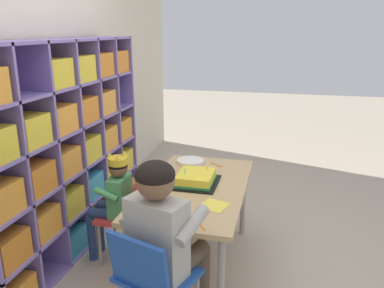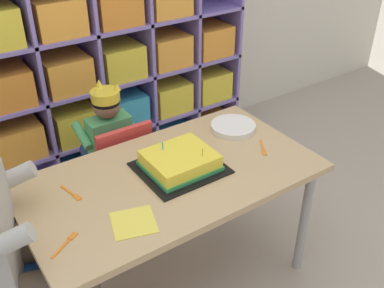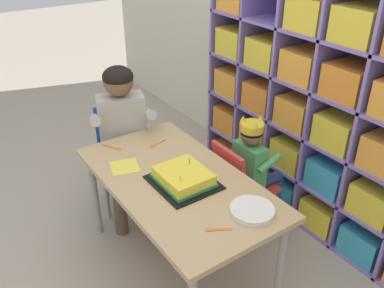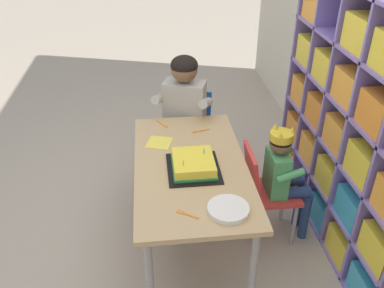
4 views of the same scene
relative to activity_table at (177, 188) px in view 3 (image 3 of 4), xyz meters
name	(u,v)px [view 3 (image 3 of 4)]	position (x,y,z in m)	size (l,w,h in m)	color
ground	(179,264)	(0.00, 0.00, -0.56)	(16.00, 16.00, 0.00)	tan
classroom_back_wall	(349,16)	(0.00, 1.24, 0.76)	(6.06, 0.10, 2.64)	beige
storage_cubby_shelf	(324,118)	(0.11, 1.02, 0.18)	(1.95, 0.33, 1.57)	#7F6BB2
activity_table	(177,188)	(0.00, 0.00, 0.00)	(1.21, 0.66, 0.62)	tan
classroom_chair_blue	(239,184)	(-0.02, 0.48, -0.18)	(0.31, 0.34, 0.67)	red
child_with_crown	(255,161)	(-0.02, 0.59, -0.05)	(0.30, 0.31, 0.83)	#4C9E5B
classroom_chair_adult_side	(124,147)	(-0.77, 0.05, -0.12)	(0.44, 0.46, 0.71)	#1E4CA8
adult_helper_seated	(123,128)	(-0.66, 0.01, 0.08)	(0.48, 0.46, 1.04)	#B2ADA3
birthday_cake_on_tray	(184,178)	(0.05, 0.01, 0.09)	(0.34, 0.30, 0.11)	black
paper_plate_stack	(252,210)	(0.44, 0.14, 0.07)	(0.21, 0.21, 0.03)	white
paper_napkin_square	(125,167)	(-0.27, -0.17, 0.06)	(0.15, 0.15, 0.00)	#F4DB4C
fork_beside_plate_stack	(112,147)	(-0.50, -0.14, 0.06)	(0.12, 0.08, 0.00)	orange
fork_near_child_seat	(157,144)	(-0.39, 0.10, 0.06)	(0.04, 0.13, 0.00)	orange
fork_near_cake_tray	(216,230)	(0.44, -0.07, 0.06)	(0.08, 0.11, 0.00)	orange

